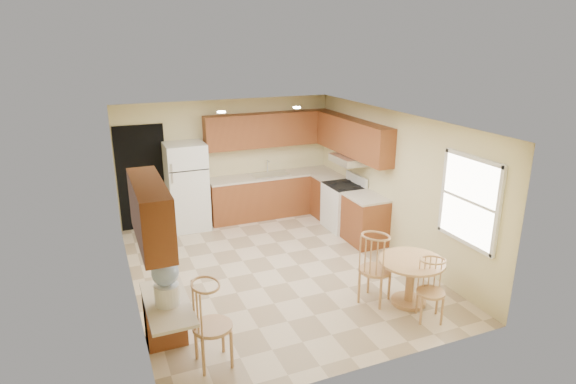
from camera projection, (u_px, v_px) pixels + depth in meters
name	position (u px, v px, depth m)	size (l,w,h in m)	color
floor	(275.00, 269.00, 8.03)	(5.50, 5.50, 0.00)	beige
ceiling	(274.00, 120.00, 7.27)	(4.50, 5.50, 0.02)	white
wall_back	(228.00, 160.00, 10.07)	(4.50, 0.02, 2.50)	beige
wall_front	(366.00, 273.00, 5.23)	(4.50, 0.02, 2.50)	beige
wall_left	(127.00, 218.00, 6.83)	(0.02, 5.50, 2.50)	beige
wall_right	(394.00, 183.00, 8.47)	(0.02, 5.50, 2.50)	beige
doorway	(142.00, 178.00, 9.47)	(0.90, 0.02, 2.10)	black
base_cab_back	(272.00, 196.00, 10.37)	(2.75, 0.60, 0.87)	brown
counter_back	(272.00, 175.00, 10.23)	(2.75, 0.63, 0.04)	beige
base_cab_right_a	(329.00, 198.00, 10.24)	(0.60, 0.59, 0.87)	brown
counter_right_a	(330.00, 177.00, 10.10)	(0.63, 0.59, 0.04)	beige
base_cab_right_b	(365.00, 220.00, 8.96)	(0.60, 0.80, 0.87)	brown
counter_right_b	(366.00, 197.00, 8.82)	(0.63, 0.80, 0.04)	beige
upper_cab_back	(269.00, 130.00, 10.06)	(2.75, 0.33, 0.70)	brown
upper_cab_right	(353.00, 137.00, 9.29)	(0.33, 2.42, 0.70)	brown
upper_cab_left	(150.00, 213.00, 5.30)	(0.33, 1.40, 0.70)	brown
sink	(271.00, 174.00, 10.22)	(0.78, 0.44, 0.01)	silver
range_hood	(349.00, 160.00, 9.37)	(0.50, 0.76, 0.14)	silver
desk_pedestal	(165.00, 316.00, 6.03)	(0.48, 0.42, 0.72)	brown
desk_top	(167.00, 303.00, 5.58)	(0.50, 1.20, 0.04)	beige
window	(470.00, 201.00, 6.76)	(0.06, 1.12, 1.30)	white
can_light_a	(221.00, 112.00, 8.14)	(0.14, 0.14, 0.02)	white
can_light_b	(297.00, 108.00, 8.65)	(0.14, 0.14, 0.02)	white
refrigerator	(187.00, 186.00, 9.53)	(0.77, 0.75, 1.75)	white
stove	(344.00, 206.00, 9.63)	(0.65, 0.76, 1.09)	white
dining_table	(411.00, 275.00, 6.87)	(0.93, 0.93, 0.69)	tan
chair_table_a	(380.00, 264.00, 6.79)	(0.46, 0.59, 1.05)	tan
chair_table_b	(436.00, 287.00, 6.38)	(0.38, 0.43, 0.87)	tan
chair_desk	(214.00, 320.00, 5.43)	(0.47, 0.60, 1.06)	tan
water_crock	(166.00, 281.00, 5.44)	(0.31, 0.31, 0.64)	white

